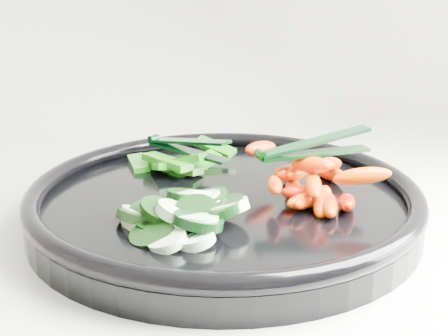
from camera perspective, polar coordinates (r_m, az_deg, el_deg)
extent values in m
cube|color=silver|center=(0.73, 17.82, -2.82)|extent=(2.02, 0.62, 0.03)
cylinder|color=black|center=(0.60, 0.00, -3.85)|extent=(0.43, 0.43, 0.02)
torus|color=black|center=(0.59, 0.00, -2.20)|extent=(0.44, 0.44, 0.02)
cylinder|color=black|center=(0.51, -6.49, -6.00)|extent=(0.06, 0.06, 0.02)
cylinder|color=beige|center=(0.50, -5.14, -6.65)|extent=(0.04, 0.04, 0.02)
cylinder|color=black|center=(0.54, -7.69, -4.58)|extent=(0.06, 0.06, 0.03)
cylinder|color=#B8D4AA|center=(0.55, -7.68, -4.38)|extent=(0.05, 0.05, 0.03)
cylinder|color=black|center=(0.54, -6.49, -4.65)|extent=(0.05, 0.05, 0.03)
cylinder|color=#DEF3C3|center=(0.55, -5.93, -4.15)|extent=(0.04, 0.04, 0.02)
cylinder|color=black|center=(0.51, -3.83, -5.94)|extent=(0.04, 0.04, 0.02)
cylinder|color=beige|center=(0.50, -2.71, -6.47)|extent=(0.05, 0.05, 0.02)
cylinder|color=black|center=(0.56, -4.92, -3.76)|extent=(0.05, 0.05, 0.02)
cylinder|color=beige|center=(0.56, -3.31, -3.87)|extent=(0.04, 0.04, 0.02)
cylinder|color=black|center=(0.56, -5.70, -3.96)|extent=(0.05, 0.05, 0.01)
cylinder|color=beige|center=(0.55, -6.42, -4.41)|extent=(0.04, 0.04, 0.01)
cylinder|color=black|center=(0.54, -5.94, -4.88)|extent=(0.06, 0.06, 0.02)
cylinder|color=beige|center=(0.54, -7.15, -4.72)|extent=(0.05, 0.05, 0.02)
cylinder|color=black|center=(0.54, -5.47, -4.78)|extent=(0.05, 0.05, 0.02)
cylinder|color=#DDF0C0|center=(0.54, -7.77, -4.61)|extent=(0.03, 0.03, 0.02)
cylinder|color=black|center=(0.53, -0.36, -3.74)|extent=(0.06, 0.06, 0.03)
cylinder|color=beige|center=(0.53, 0.40, -3.66)|extent=(0.05, 0.05, 0.03)
cylinder|color=black|center=(0.56, -3.21, -2.59)|extent=(0.06, 0.06, 0.02)
cylinder|color=beige|center=(0.56, -3.59, -2.55)|extent=(0.04, 0.04, 0.02)
cylinder|color=black|center=(0.53, -5.88, -3.93)|extent=(0.05, 0.05, 0.02)
cylinder|color=beige|center=(0.53, -4.42, -4.10)|extent=(0.04, 0.04, 0.03)
cylinder|color=black|center=(0.53, -2.45, -4.06)|extent=(0.05, 0.05, 0.03)
cylinder|color=#D8FAC8|center=(0.54, -2.00, -3.49)|extent=(0.04, 0.04, 0.02)
cylinder|color=black|center=(0.56, -1.45, -2.80)|extent=(0.04, 0.04, 0.02)
cylinder|color=beige|center=(0.55, -1.86, -2.85)|extent=(0.04, 0.04, 0.02)
cylinder|color=black|center=(0.51, -2.36, -4.87)|extent=(0.06, 0.06, 0.02)
cylinder|color=#D1F0C0|center=(0.51, -2.56, -4.85)|extent=(0.05, 0.05, 0.02)
ellipsoid|color=#F32800|center=(0.57, 9.01, -3.04)|extent=(0.04, 0.05, 0.03)
ellipsoid|color=red|center=(0.57, 7.44, -3.01)|extent=(0.05, 0.04, 0.02)
ellipsoid|color=#F52400|center=(0.56, 9.58, -3.36)|extent=(0.03, 0.05, 0.02)
ellipsoid|color=red|center=(0.62, 6.27, -1.08)|extent=(0.02, 0.04, 0.02)
ellipsoid|color=red|center=(0.57, 11.17, -3.10)|extent=(0.03, 0.05, 0.03)
ellipsoid|color=#FF4000|center=(0.60, 6.35, -1.84)|extent=(0.03, 0.05, 0.02)
ellipsoid|color=#DC4900|center=(0.57, 7.23, -3.06)|extent=(0.03, 0.04, 0.02)
ellipsoid|color=#F52300|center=(0.59, 7.27, -2.34)|extent=(0.05, 0.02, 0.02)
ellipsoid|color=#E13500|center=(0.65, 9.69, -0.46)|extent=(0.03, 0.05, 0.02)
ellipsoid|color=#EB1000|center=(0.63, 5.90, -0.71)|extent=(0.02, 0.04, 0.02)
ellipsoid|color=red|center=(0.57, 4.64, -1.56)|extent=(0.02, 0.05, 0.02)
ellipsoid|color=#FF4400|center=(0.63, 9.60, 0.36)|extent=(0.05, 0.04, 0.03)
ellipsoid|color=#FD5D00|center=(0.60, 6.68, -0.44)|extent=(0.04, 0.04, 0.02)
ellipsoid|color=#F14E00|center=(0.57, 8.20, -1.57)|extent=(0.03, 0.05, 0.02)
ellipsoid|color=red|center=(0.60, 6.12, -0.43)|extent=(0.05, 0.04, 0.03)
ellipsoid|color=#FE2D00|center=(0.58, 7.96, 0.22)|extent=(0.04, 0.04, 0.02)
ellipsoid|color=red|center=(0.63, 3.37, 1.79)|extent=(0.04, 0.04, 0.02)
ellipsoid|color=#F54C00|center=(0.58, 8.08, 0.30)|extent=(0.04, 0.04, 0.02)
ellipsoid|color=#E23900|center=(0.56, 12.55, -0.73)|extent=(0.06, 0.03, 0.02)
cube|color=#09660D|center=(0.68, -3.78, 0.38)|extent=(0.05, 0.05, 0.02)
cube|color=#12700A|center=(0.67, -3.15, 0.05)|extent=(0.05, 0.04, 0.02)
cube|color=#156609|center=(0.66, -3.79, -0.17)|extent=(0.04, 0.05, 0.01)
cube|color=#0A710C|center=(0.67, -2.58, 0.20)|extent=(0.06, 0.05, 0.02)
cube|color=#1F6309|center=(0.69, -7.83, 0.44)|extent=(0.02, 0.05, 0.01)
cube|color=#0A730C|center=(0.68, -6.03, 0.16)|extent=(0.03, 0.07, 0.03)
cube|color=#136809|center=(0.66, -4.12, 0.66)|extent=(0.06, 0.05, 0.03)
cube|color=#1B6F0A|center=(0.66, -5.21, 0.57)|extent=(0.05, 0.06, 0.01)
cube|color=#16690A|center=(0.71, -0.84, 1.94)|extent=(0.05, 0.05, 0.02)
cylinder|color=black|center=(0.57, 3.34, 1.25)|extent=(0.01, 0.01, 0.01)
cube|color=black|center=(0.59, 8.30, 1.34)|extent=(0.11, 0.03, 0.00)
cube|color=black|center=(0.59, 8.35, 2.41)|extent=(0.11, 0.03, 0.02)
cylinder|color=black|center=(0.71, -6.45, 2.71)|extent=(0.01, 0.01, 0.01)
cube|color=black|center=(0.67, -3.25, 1.50)|extent=(0.08, 0.10, 0.00)
cube|color=black|center=(0.67, -3.27, 2.44)|extent=(0.08, 0.09, 0.02)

